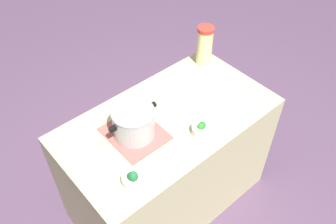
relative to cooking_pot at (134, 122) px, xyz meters
name	(u,v)px	position (x,y,z in m)	size (l,w,h in m)	color
ground_plane	(168,197)	(0.22, -0.03, -0.97)	(8.00, 8.00, 0.00)	#58405A
counter_slab	(168,162)	(0.22, -0.03, -0.53)	(1.31, 0.72, 0.87)	#BFB988
dish_cloth	(135,133)	(0.00, 0.00, -0.09)	(0.29, 0.34, 0.01)	#B55A53
cooking_pot	(134,122)	(0.00, 0.00, 0.00)	(0.31, 0.24, 0.17)	#B7B7BC
lemonade_pitcher	(205,46)	(0.76, 0.22, 0.04)	(0.11, 0.11, 0.28)	#ECE897
broccoli_bowl_front	(201,129)	(0.29, -0.24, -0.06)	(0.10, 0.10, 0.08)	silver
broccoli_bowl_center	(133,178)	(-0.20, -0.25, -0.07)	(0.12, 0.12, 0.08)	silver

